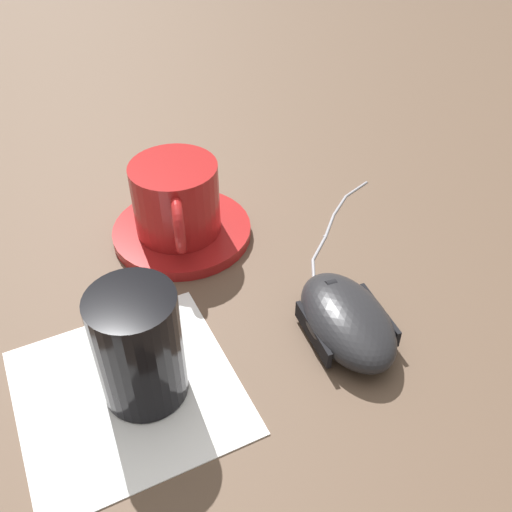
{
  "coord_description": "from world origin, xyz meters",
  "views": [
    {
      "loc": [
        -0.27,
        0.15,
        0.36
      ],
      "look_at": [
        0.0,
        -0.13,
        0.03
      ],
      "focal_mm": 40.0,
      "sensor_mm": 36.0,
      "label": 1
    }
  ],
  "objects_px": {
    "saucer": "(182,231)",
    "drinking_glass": "(139,347)",
    "computer_mouse": "(347,320)",
    "coffee_cup": "(176,200)"
  },
  "relations": [
    {
      "from": "computer_mouse",
      "to": "drinking_glass",
      "type": "distance_m",
      "value": 0.17
    },
    {
      "from": "computer_mouse",
      "to": "drinking_glass",
      "type": "xyz_separation_m",
      "value": [
        0.07,
        0.15,
        0.03
      ]
    },
    {
      "from": "coffee_cup",
      "to": "drinking_glass",
      "type": "xyz_separation_m",
      "value": [
        -0.13,
        0.14,
        0.0
      ]
    },
    {
      "from": "drinking_glass",
      "to": "saucer",
      "type": "bearing_deg",
      "value": -48.03
    },
    {
      "from": "saucer",
      "to": "drinking_glass",
      "type": "xyz_separation_m",
      "value": [
        -0.13,
        0.14,
        0.04
      ]
    },
    {
      "from": "saucer",
      "to": "computer_mouse",
      "type": "bearing_deg",
      "value": -177.24
    },
    {
      "from": "saucer",
      "to": "drinking_glass",
      "type": "relative_size",
      "value": 1.45
    },
    {
      "from": "coffee_cup",
      "to": "computer_mouse",
      "type": "relative_size",
      "value": 0.8
    },
    {
      "from": "saucer",
      "to": "coffee_cup",
      "type": "distance_m",
      "value": 0.04
    },
    {
      "from": "saucer",
      "to": "drinking_glass",
      "type": "height_order",
      "value": "drinking_glass"
    }
  ]
}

